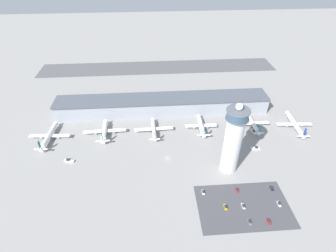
{
  "coord_description": "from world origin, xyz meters",
  "views": [
    {
      "loc": [
        -11.15,
        -159.53,
        153.44
      ],
      "look_at": [
        2.57,
        27.41,
        13.5
      ],
      "focal_mm": 28.0,
      "sensor_mm": 36.0,
      "label": 1
    }
  ],
  "objects": [
    {
      "name": "car_maroon_suv",
      "position": [
        48.81,
        -37.41,
        0.52
      ],
      "size": [
        1.97,
        4.68,
        1.36
      ],
      "color": "black",
      "rests_on": "ground"
    },
    {
      "name": "runway_strip",
      "position": [
        0.0,
        183.57,
        0.0
      ],
      "size": [
        324.03,
        44.0,
        0.01
      ],
      "primitive_type": "cube",
      "color": "#515154",
      "rests_on": "ground"
    },
    {
      "name": "car_grey_coupe",
      "position": [
        36.54,
        -51.53,
        0.62
      ],
      "size": [
        1.83,
        4.59,
        1.6
      ],
      "color": "black",
      "rests_on": "ground"
    },
    {
      "name": "ground_plane",
      "position": [
        0.0,
        0.0,
        0.0
      ],
      "size": [
        1000.0,
        1000.0,
        0.0
      ],
      "primitive_type": "plane",
      "color": "gray"
    },
    {
      "name": "service_truck_fuel",
      "position": [
        84.23,
        29.63,
        1.04
      ],
      "size": [
        4.56,
        8.01,
        2.99
      ],
      "color": "black",
      "rests_on": "ground"
    },
    {
      "name": "car_green_van",
      "position": [
        49.5,
        -64.02,
        0.52
      ],
      "size": [
        1.72,
        4.45,
        1.35
      ],
      "color": "black",
      "rests_on": "ground"
    },
    {
      "name": "car_silver_sedan",
      "position": [
        49.11,
        -51.66,
        0.54
      ],
      "size": [
        2.02,
        4.53,
        1.39
      ],
      "color": "black",
      "rests_on": "ground"
    },
    {
      "name": "airplane_gate_echo",
      "position": [
        85.44,
        38.04,
        4.47
      ],
      "size": [
        32.36,
        33.54,
        12.27
      ],
      "color": "silver",
      "rests_on": "ground"
    },
    {
      "name": "service_truck_baggage",
      "position": [
        77.84,
        6.27,
        0.86
      ],
      "size": [
        8.08,
        2.96,
        2.48
      ],
      "color": "black",
      "rests_on": "ground"
    },
    {
      "name": "service_truck_catering",
      "position": [
        -81.53,
        2.41,
        0.86
      ],
      "size": [
        8.64,
        4.23,
        2.5
      ],
      "color": "black",
      "rests_on": "ground"
    },
    {
      "name": "airplane_gate_bravo",
      "position": [
        -56.12,
        36.56,
        4.19
      ],
      "size": [
        39.77,
        32.28,
        13.68
      ],
      "color": "white",
      "rests_on": "ground"
    },
    {
      "name": "parking_lot_surface",
      "position": [
        49.39,
        -51.25,
        0.0
      ],
      "size": [
        64.0,
        40.0,
        0.01
      ],
      "primitive_type": "cube",
      "color": "#424247",
      "rests_on": "ground"
    },
    {
      "name": "airplane_gate_delta",
      "position": [
        34.94,
        37.99,
        4.46
      ],
      "size": [
        30.29,
        32.35,
        13.6
      ],
      "color": "white",
      "rests_on": "ground"
    },
    {
      "name": "car_black_suv",
      "position": [
        74.64,
        -51.61,
        0.57
      ],
      "size": [
        1.94,
        4.73,
        1.47
      ],
      "color": "black",
      "rests_on": "ground"
    },
    {
      "name": "airplane_gate_foxtrot",
      "position": [
        125.68,
        33.99,
        4.11
      ],
      "size": [
        34.02,
        40.58,
        13.18
      ],
      "color": "silver",
      "rests_on": "ground"
    },
    {
      "name": "control_tower",
      "position": [
        47.66,
        -14.65,
        29.61
      ],
      "size": [
        16.63,
        16.63,
        61.14
      ],
      "color": "silver",
      "rests_on": "ground"
    },
    {
      "name": "airplane_gate_charlie",
      "position": [
        -10.2,
        36.32,
        4.12
      ],
      "size": [
        36.53,
        33.03,
        11.4
      ],
      "color": "white",
      "rests_on": "ground"
    },
    {
      "name": "car_white_wagon",
      "position": [
        23.5,
        -37.71,
        0.57
      ],
      "size": [
        1.98,
        4.3,
        1.48
      ],
      "color": "black",
      "rests_on": "ground"
    },
    {
      "name": "car_yellow_taxi",
      "position": [
        62.1,
        -64.56,
        0.62
      ],
      "size": [
        1.96,
        4.35,
        1.6
      ],
      "color": "black",
      "rests_on": "ground"
    },
    {
      "name": "terminal_building",
      "position": [
        0.0,
        70.0,
        9.1
      ],
      "size": [
        216.02,
        25.0,
        18.0
      ],
      "color": "#9399A3",
      "rests_on": "ground"
    },
    {
      "name": "car_red_hatchback",
      "position": [
        74.9,
        -37.85,
        0.61
      ],
      "size": [
        1.86,
        4.12,
        1.58
      ],
      "color": "black",
      "rests_on": "ground"
    },
    {
      "name": "airplane_gate_alpha",
      "position": [
        -105.73,
        33.28,
        3.96
      ],
      "size": [
        37.52,
        39.71,
        12.9
      ],
      "color": "silver",
      "rests_on": "ground"
    }
  ]
}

